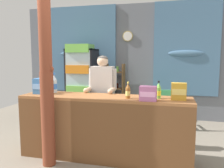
% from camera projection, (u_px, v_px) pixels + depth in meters
% --- Properties ---
extents(ground_plane, '(7.70, 7.70, 0.00)m').
position_uv_depth(ground_plane, '(110.00, 139.00, 4.32)').
color(ground_plane, gray).
extents(back_wall_curtained, '(5.61, 0.22, 2.87)m').
position_uv_depth(back_wall_curtained, '(128.00, 60.00, 5.90)').
color(back_wall_curtained, slate).
rests_on(back_wall_curtained, ground).
extents(stall_counter, '(2.58, 0.56, 0.97)m').
position_uv_depth(stall_counter, '(102.00, 123.00, 3.38)').
color(stall_counter, '#935B33').
rests_on(stall_counter, ground).
extents(timber_post, '(0.21, 0.19, 2.70)m').
position_uv_depth(timber_post, '(46.00, 76.00, 3.17)').
color(timber_post, brown).
rests_on(timber_post, ground).
extents(drink_fridge, '(0.71, 0.62, 1.85)m').
position_uv_depth(drink_fridge, '(82.00, 78.00, 5.70)').
color(drink_fridge, black).
rests_on(drink_fridge, ground).
extents(bottle_shelf_rack, '(0.48, 0.28, 1.38)m').
position_uv_depth(bottle_shelf_rack, '(115.00, 90.00, 5.76)').
color(bottle_shelf_rack, brown).
rests_on(bottle_shelf_rack, ground).
extents(plastic_lawn_chair, '(0.54, 0.54, 0.86)m').
position_uv_depth(plastic_lawn_chair, '(160.00, 106.00, 4.97)').
color(plastic_lawn_chair, '#4CC675').
rests_on(plastic_lawn_chair, ground).
extents(shopkeeper, '(0.49, 0.42, 1.57)m').
position_uv_depth(shopkeeper, '(103.00, 90.00, 3.96)').
color(shopkeeper, '#28282D').
rests_on(shopkeeper, ground).
extents(soda_bottle_water, '(0.10, 0.10, 0.33)m').
position_uv_depth(soda_bottle_water, '(54.00, 84.00, 3.79)').
color(soda_bottle_water, silver).
rests_on(soda_bottle_water, stall_counter).
extents(soda_bottle_iced_tea, '(0.07, 0.07, 0.24)m').
position_uv_depth(soda_bottle_iced_tea, '(128.00, 91.00, 3.25)').
color(soda_bottle_iced_tea, brown).
rests_on(soda_bottle_iced_tea, stall_counter).
extents(soda_bottle_lime_soda, '(0.07, 0.07, 0.25)m').
position_uv_depth(soda_bottle_lime_soda, '(159.00, 91.00, 3.25)').
color(soda_bottle_lime_soda, '#75C64C').
rests_on(soda_bottle_lime_soda, stall_counter).
extents(snack_box_biscuit, '(0.16, 0.16, 0.25)m').
position_uv_depth(snack_box_biscuit, '(40.00, 86.00, 3.67)').
color(snack_box_biscuit, '#3D75B7').
rests_on(snack_box_biscuit, stall_counter).
extents(snack_box_choco_powder, '(0.20, 0.13, 0.24)m').
position_uv_depth(snack_box_choco_powder, '(179.00, 91.00, 3.14)').
color(snack_box_choco_powder, gold).
rests_on(snack_box_choco_powder, stall_counter).
extents(snack_box_wafer, '(0.23, 0.16, 0.20)m').
position_uv_depth(snack_box_wafer, '(148.00, 94.00, 3.08)').
color(snack_box_wafer, '#B76699').
rests_on(snack_box_wafer, stall_counter).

